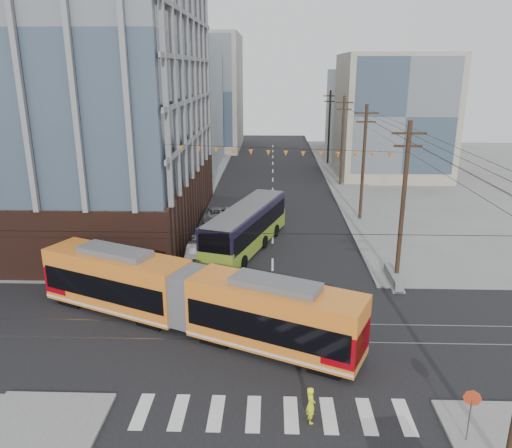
% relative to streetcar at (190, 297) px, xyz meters
% --- Properties ---
extents(ground, '(160.00, 160.00, 0.00)m').
position_rel_streetcar_xyz_m(ground, '(4.64, -4.29, -1.89)').
color(ground, slate).
extents(office_building, '(30.00, 25.00, 28.60)m').
position_rel_streetcar_xyz_m(office_building, '(-17.36, 18.71, 12.41)').
color(office_building, '#381E16').
rests_on(office_building, ground).
extents(bg_bldg_nw_near, '(18.00, 16.00, 18.00)m').
position_rel_streetcar_xyz_m(bg_bldg_nw_near, '(-12.36, 47.71, 7.11)').
color(bg_bldg_nw_near, '#8C99A5').
rests_on(bg_bldg_nw_near, ground).
extents(bg_bldg_ne_near, '(14.00, 14.00, 16.00)m').
position_rel_streetcar_xyz_m(bg_bldg_ne_near, '(20.64, 43.71, 6.11)').
color(bg_bldg_ne_near, gray).
rests_on(bg_bldg_ne_near, ground).
extents(bg_bldg_nw_far, '(16.00, 18.00, 20.00)m').
position_rel_streetcar_xyz_m(bg_bldg_nw_far, '(-9.36, 67.71, 8.11)').
color(bg_bldg_nw_far, gray).
rests_on(bg_bldg_nw_far, ground).
extents(bg_bldg_ne_far, '(16.00, 16.00, 14.00)m').
position_rel_streetcar_xyz_m(bg_bldg_ne_far, '(22.64, 63.71, 5.11)').
color(bg_bldg_ne_far, '#8C99A5').
rests_on(bg_bldg_ne_far, ground).
extents(utility_pole_far, '(0.30, 0.30, 11.00)m').
position_rel_streetcar_xyz_m(utility_pole_far, '(13.14, 51.71, 3.61)').
color(utility_pole_far, black).
rests_on(utility_pole_far, ground).
extents(streetcar, '(19.01, 10.65, 3.78)m').
position_rel_streetcar_xyz_m(streetcar, '(0.00, 0.00, 0.00)').
color(streetcar, orange).
rests_on(streetcar, ground).
extents(city_bus, '(6.51, 13.01, 3.62)m').
position_rel_streetcar_xyz_m(city_bus, '(2.50, 13.25, -0.08)').
color(city_bus, black).
rests_on(city_bus, ground).
extents(parked_car_silver, '(1.78, 4.88, 1.60)m').
position_rel_streetcar_xyz_m(parked_car_silver, '(-0.91, 10.32, -1.09)').
color(parked_car_silver, silver).
rests_on(parked_car_silver, ground).
extents(parked_car_white, '(2.06, 5.02, 1.45)m').
position_rel_streetcar_xyz_m(parked_car_white, '(-0.94, 14.62, -1.16)').
color(parked_car_white, silver).
rests_on(parked_car_white, ground).
extents(parked_car_grey, '(2.30, 4.79, 1.32)m').
position_rel_streetcar_xyz_m(parked_car_grey, '(-0.84, 21.42, -1.23)').
color(parked_car_grey, slate).
rests_on(parked_car_grey, ground).
extents(pedestrian, '(0.51, 0.66, 1.63)m').
position_rel_streetcar_xyz_m(pedestrian, '(6.22, -7.68, -1.08)').
color(pedestrian, '#F4FF1F').
rests_on(pedestrian, ground).
extents(stop_sign, '(0.86, 0.86, 2.26)m').
position_rel_streetcar_xyz_m(stop_sign, '(12.25, -8.74, -0.76)').
color(stop_sign, '#BF391B').
rests_on(stop_sign, ground).
extents(jersey_barrier, '(0.86, 3.72, 0.74)m').
position_rel_streetcar_xyz_m(jersey_barrier, '(12.94, 6.74, -1.52)').
color(jersey_barrier, gray).
rests_on(jersey_barrier, ground).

